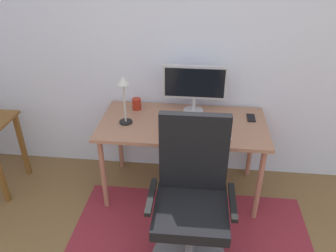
# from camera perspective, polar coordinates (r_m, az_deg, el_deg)

# --- Properties ---
(wall_back) EXTENTS (6.00, 0.10, 2.60)m
(wall_back) POSITION_cam_1_polar(r_m,az_deg,el_deg) (2.98, 3.22, 14.40)
(wall_back) COLOR silver
(wall_back) RESTS_ON ground
(area_rug) EXTENTS (1.90, 1.35, 0.01)m
(area_rug) POSITION_cam_1_polar(r_m,az_deg,el_deg) (2.70, 3.69, -20.62)
(area_rug) COLOR maroon
(area_rug) RESTS_ON ground
(desk) EXTENTS (1.41, 0.71, 0.72)m
(desk) POSITION_cam_1_polar(r_m,az_deg,el_deg) (2.83, 2.56, -0.62)
(desk) COLOR #9E6C51
(desk) RESTS_ON ground
(monitor) EXTENTS (0.55, 0.18, 0.43)m
(monitor) POSITION_cam_1_polar(r_m,az_deg,el_deg) (2.88, 4.59, 7.15)
(monitor) COLOR #B2B2B7
(monitor) RESTS_ON desk
(keyboard) EXTENTS (0.43, 0.13, 0.02)m
(keyboard) POSITION_cam_1_polar(r_m,az_deg,el_deg) (2.61, 3.68, -1.55)
(keyboard) COLOR black
(keyboard) RESTS_ON desk
(computer_mouse) EXTENTS (0.06, 0.10, 0.03)m
(computer_mouse) POSITION_cam_1_polar(r_m,az_deg,el_deg) (2.59, 10.21, -2.01)
(computer_mouse) COLOR white
(computer_mouse) RESTS_ON desk
(coffee_cup) EXTENTS (0.08, 0.08, 0.10)m
(coffee_cup) POSITION_cam_1_polar(r_m,az_deg,el_deg) (3.01, -5.43, 3.81)
(coffee_cup) COLOR #A52818
(coffee_cup) RESTS_ON desk
(cell_phone) EXTENTS (0.07, 0.14, 0.01)m
(cell_phone) POSITION_cam_1_polar(r_m,az_deg,el_deg) (2.95, 14.10, 1.38)
(cell_phone) COLOR black
(cell_phone) RESTS_ON desk
(desk_lamp) EXTENTS (0.11, 0.11, 0.41)m
(desk_lamp) POSITION_cam_1_polar(r_m,az_deg,el_deg) (2.69, -7.65, 6.04)
(desk_lamp) COLOR black
(desk_lamp) RESTS_ON desk
(office_chair) EXTENTS (0.57, 0.55, 1.12)m
(office_chair) POSITION_cam_1_polar(r_m,az_deg,el_deg) (2.35, 3.99, -14.09)
(office_chair) COLOR slate
(office_chair) RESTS_ON ground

